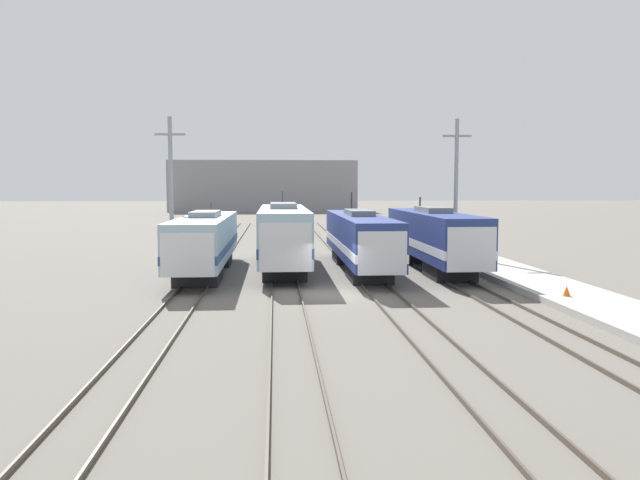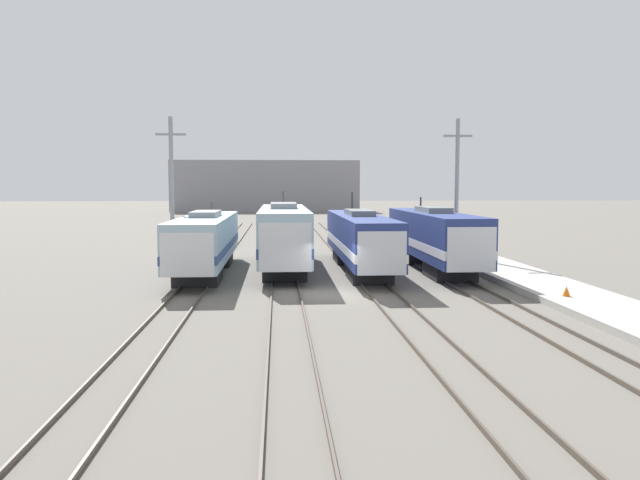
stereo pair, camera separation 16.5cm
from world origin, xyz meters
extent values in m
plane|color=#666059|center=(0.00, 0.00, 0.00)|extent=(400.00, 400.00, 0.00)
cube|color=#4C4238|center=(-8.05, 0.00, 0.07)|extent=(0.07, 120.00, 0.15)
cube|color=#4C4238|center=(-6.62, 0.00, 0.07)|extent=(0.07, 120.00, 0.15)
cube|color=#4C4238|center=(-3.16, 0.00, 0.07)|extent=(0.07, 120.00, 0.15)
cube|color=#4C4238|center=(-1.73, 0.00, 0.07)|extent=(0.07, 120.00, 0.15)
cube|color=#4C4238|center=(1.73, 0.00, 0.07)|extent=(0.07, 120.00, 0.15)
cube|color=#4C4238|center=(3.16, 0.00, 0.07)|extent=(0.07, 120.00, 0.15)
cube|color=#4C4238|center=(6.62, 0.00, 0.07)|extent=(0.07, 120.00, 0.15)
cube|color=#4C4238|center=(8.05, 0.00, 0.07)|extent=(0.07, 120.00, 0.15)
cube|color=#232326|center=(-7.34, 4.05, 0.47)|extent=(2.47, 3.63, 0.95)
cube|color=#232326|center=(-7.34, 12.29, 0.47)|extent=(2.47, 3.63, 0.95)
cube|color=#9EBCCC|center=(-7.34, 8.17, 2.26)|extent=(2.90, 16.49, 2.61)
cube|color=navy|center=(-7.34, 8.17, 1.73)|extent=(2.94, 16.53, 0.47)
cube|color=silver|center=(-7.34, 0.70, 2.06)|extent=(2.67, 1.75, 2.22)
cube|color=black|center=(-7.34, -0.10, 2.55)|extent=(2.27, 0.08, 0.62)
cube|color=gray|center=(-7.34, 8.17, 3.74)|extent=(1.60, 4.12, 0.35)
cylinder|color=#38383D|center=(-7.34, 11.80, 3.97)|extent=(0.12, 0.12, 0.82)
cube|color=#232326|center=(-2.45, 5.64, 0.47)|extent=(2.58, 3.65, 0.95)
cube|color=#232326|center=(-2.45, 13.93, 0.47)|extent=(2.58, 3.65, 0.95)
cube|color=#9EBCCC|center=(-2.45, 9.78, 2.49)|extent=(3.03, 16.60, 3.08)
cube|color=navy|center=(-2.45, 9.78, 1.87)|extent=(3.07, 16.64, 0.55)
cube|color=silver|center=(-2.45, 2.34, 2.26)|extent=(2.79, 1.91, 2.62)
cube|color=black|center=(-2.45, 1.47, 2.83)|extent=(2.37, 0.08, 0.73)
cube|color=gray|center=(-2.45, 9.78, 4.20)|extent=(1.67, 4.15, 0.35)
cylinder|color=#38383D|center=(-2.45, 13.44, 4.57)|extent=(0.12, 0.12, 1.09)
cube|color=black|center=(2.45, 4.38, 0.47)|extent=(2.32, 3.94, 0.95)
cube|color=black|center=(2.45, 13.32, 0.47)|extent=(2.32, 3.94, 0.95)
cube|color=navy|center=(2.45, 8.85, 2.27)|extent=(2.73, 17.90, 2.64)
cube|color=silver|center=(2.45, 8.85, 1.74)|extent=(2.77, 17.94, 0.48)
cube|color=silver|center=(2.45, 0.80, 2.07)|extent=(2.51, 1.99, 2.24)
cube|color=black|center=(2.45, -0.12, 2.57)|extent=(2.14, 0.08, 0.63)
cube|color=slate|center=(2.45, 8.85, 3.77)|extent=(1.50, 4.47, 0.35)
cylinder|color=#38383D|center=(2.45, 12.79, 4.32)|extent=(0.12, 0.12, 1.46)
cube|color=black|center=(7.34, 4.85, 0.47)|extent=(2.43, 3.61, 0.95)
cube|color=black|center=(7.34, 13.06, 0.47)|extent=(2.43, 3.61, 0.95)
cube|color=navy|center=(7.34, 8.95, 2.35)|extent=(2.86, 16.42, 2.81)
cube|color=silver|center=(7.34, 8.95, 1.79)|extent=(2.90, 16.46, 0.51)
cube|color=silver|center=(7.34, 1.61, 2.14)|extent=(2.63, 1.94, 2.39)
cube|color=black|center=(7.34, 0.72, 2.67)|extent=(2.24, 0.08, 0.67)
cube|color=slate|center=(7.34, 8.95, 3.93)|extent=(1.57, 4.11, 0.35)
cylinder|color=#38383D|center=(7.34, 12.56, 4.23)|extent=(0.12, 0.12, 0.94)
cylinder|color=gray|center=(-10.36, 13.85, 5.18)|extent=(0.30, 0.30, 10.36)
cube|color=gray|center=(-10.36, 13.85, 9.12)|extent=(2.14, 0.16, 0.16)
cylinder|color=gray|center=(10.30, 13.85, 5.18)|extent=(0.30, 0.30, 10.36)
cube|color=gray|center=(10.30, 13.85, 9.12)|extent=(2.14, 0.16, 0.16)
cube|color=#A8A59E|center=(11.43, 0.00, 0.17)|extent=(4.00, 120.00, 0.33)
cone|color=orange|center=(10.65, -3.27, 0.57)|extent=(0.36, 0.36, 0.47)
cube|color=gray|center=(-5.50, 105.55, 5.46)|extent=(40.14, 9.51, 10.93)
camera|label=1|loc=(-2.97, -31.26, 5.48)|focal=35.00mm
camera|label=2|loc=(-2.80, -31.27, 5.48)|focal=35.00mm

